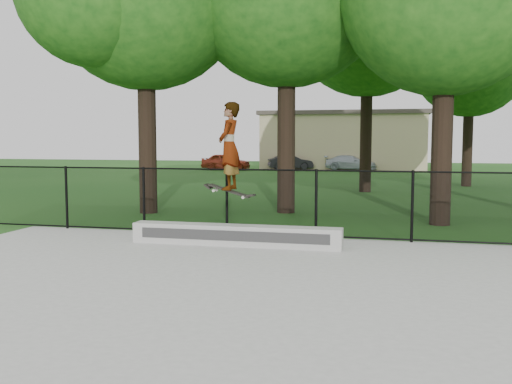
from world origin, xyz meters
The scene contains 9 objects.
ground centered at (0.00, 0.00, 0.00)m, with size 100.00×100.00×0.00m, color #1A4B15.
concrete_slab centered at (0.00, 0.00, 0.03)m, with size 14.00×12.00×0.06m, color #9C9C97.
grind_ledge centered at (-1.48, 4.70, 0.27)m, with size 4.29×0.40×0.41m, color #AFAEA9.
car_a centered at (-10.03, 33.12, 0.60)m, with size 1.41×3.48×1.19m, color maroon.
car_b centered at (-5.61, 34.76, 0.53)m, with size 1.13×2.93×1.06m, color black.
car_c centered at (-1.27, 35.12, 0.53)m, with size 1.49×3.37×1.06m, color #A3AFB8.
skater_airborne centered at (-1.54, 4.54, 2.03)m, with size 0.81×0.63×1.92m.
chainlink_fence centered at (0.00, 5.90, 0.81)m, with size 16.06×0.06×1.50m.
distant_building centered at (-2.00, 38.00, 2.16)m, with size 12.40×6.40×4.30m.
Camera 1 is at (1.56, -6.25, 2.19)m, focal length 40.00 mm.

